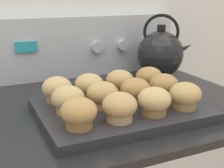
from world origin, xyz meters
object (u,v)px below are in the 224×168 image
muffin_pan (119,109)px  muffin_r2_c0 (57,89)px  muffin_r2_c2 (120,82)px  muffin_r0_c1 (120,107)px  tea_kettle (161,53)px  muffin_r0_c2 (154,101)px  muffin_r0_c0 (79,113)px  muffin_r1_c0 (68,100)px  muffin_r1_c1 (103,95)px  muffin_r2_c1 (89,86)px  muffin_r1_c3 (164,86)px  muffin_r0_c3 (185,96)px  muffin_r1_c2 (135,91)px  muffin_r2_c3 (149,78)px

muffin_pan → muffin_r2_c0: (-0.13, 0.09, 0.04)m
muffin_r2_c0 → muffin_r2_c2: same height
muffin_r0_c1 → tea_kettle: (0.32, 0.34, 0.03)m
muffin_r0_c1 → muffin_r0_c2: size_ratio=1.00×
muffin_r0_c1 → muffin_r2_c0: bearing=116.1°
muffin_r0_c0 → muffin_r0_c1: same height
muffin_r0_c0 → muffin_r1_c0: size_ratio=1.00×
muffin_r1_c1 → muffin_r2_c1: size_ratio=1.00×
muffin_pan → muffin_r1_c3: bearing=0.9°
muffin_r0_c2 → muffin_r2_c0: 0.25m
muffin_r1_c0 → muffin_r2_c2: bearing=26.7°
muffin_r0_c3 → muffin_r1_c3: bearing=91.1°
muffin_r2_c0 → muffin_r1_c1: bearing=-45.6°
muffin_r0_c3 → muffin_r2_c1: (-0.17, 0.17, 0.00)m
muffin_r1_c2 → muffin_r1_c3: bearing=3.2°
muffin_r0_c0 → muffin_r0_c3: bearing=0.3°
muffin_r0_c2 → muffin_r1_c3: same height
muffin_r0_c0 → muffin_r1_c2: same height
muffin_r0_c1 → muffin_r1_c1: (-0.00, 0.09, 0.00)m
muffin_r2_c1 → muffin_r0_c3: bearing=-43.9°
muffin_r2_c2 → muffin_r0_c1: bearing=-116.0°
muffin_r0_c1 → muffin_r1_c0: 0.12m
muffin_r0_c2 → muffin_r1_c0: (-0.17, 0.09, 0.00)m
muffin_r1_c2 → muffin_r0_c2: bearing=-89.0°
muffin_r1_c0 → tea_kettle: bearing=31.8°
tea_kettle → muffin_r1_c1: bearing=-142.0°
muffin_r0_c1 → tea_kettle: size_ratio=0.34×
muffin_r0_c0 → muffin_r1_c1: (0.09, 0.09, 0.00)m
muffin_r1_c1 → muffin_r2_c3: 0.20m
muffin_r0_c0 → muffin_r2_c1: (0.09, 0.17, 0.00)m
muffin_r2_c0 → tea_kettle: 0.44m
muffin_r1_c1 → muffin_r2_c0: bearing=134.4°
muffin_r0_c2 → muffin_r2_c2: (-0.00, 0.17, 0.00)m
muffin_r2_c1 → tea_kettle: bearing=27.5°
muffin_r0_c0 → muffin_r2_c1: bearing=63.3°
muffin_r1_c3 → muffin_r0_c3: bearing=-88.9°
muffin_r0_c0 → muffin_r2_c2: bearing=44.7°
muffin_r1_c0 → muffin_r1_c2: size_ratio=1.00×
muffin_r0_c0 → muffin_r2_c2: 0.24m
muffin_r0_c3 → muffin_r2_c3: size_ratio=1.00×
muffin_pan → muffin_r1_c2: bearing=-4.0°
muffin_r0_c1 → muffin_r0_c3: bearing=1.4°
muffin_r1_c2 → muffin_r0_c3: bearing=-43.0°
muffin_r2_c2 → muffin_r1_c0: bearing=-153.3°
muffin_r0_c3 → muffin_r2_c0: size_ratio=1.00×
muffin_r2_c3 → muffin_r1_c0: bearing=-162.2°
muffin_r0_c0 → tea_kettle: bearing=39.5°
muffin_r2_c2 → tea_kettle: tea_kettle is taller
muffin_r0_c2 → muffin_r1_c1: size_ratio=1.00×
muffin_r1_c1 → tea_kettle: tea_kettle is taller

